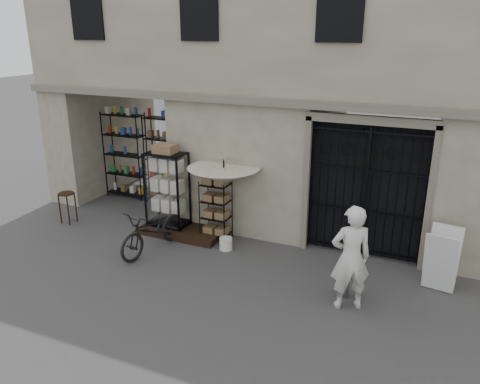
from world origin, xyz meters
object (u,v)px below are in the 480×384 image
at_px(bicycle, 154,251).
at_px(easel_sign, 441,260).
at_px(wire_rack, 216,211).
at_px(steel_bollard, 346,276).
at_px(wooden_stool, 68,207).
at_px(white_bucket, 226,244).
at_px(market_umbrella, 224,171).
at_px(display_cabinet, 167,193).
at_px(shopkeeper, 346,306).

relative_size(bicycle, easel_sign, 1.61).
height_order(wire_rack, steel_bollard, wire_rack).
distance_m(bicycle, wooden_stool, 2.98).
xyz_separation_m(white_bucket, steel_bollard, (2.86, -0.90, 0.30)).
xyz_separation_m(market_umbrella, steel_bollard, (3.11, -1.36, -1.25)).
xyz_separation_m(display_cabinet, wire_rack, (1.27, 0.06, -0.27)).
distance_m(display_cabinet, easel_sign, 6.17).
relative_size(bicycle, wooden_stool, 2.39).
bearing_deg(bicycle, white_bucket, 34.97).
bearing_deg(steel_bollard, easel_sign, 31.92).
distance_m(wooden_stool, shopkeeper, 7.39).
relative_size(white_bucket, easel_sign, 0.24).
relative_size(wooden_stool, shopkeeper, 0.42).
bearing_deg(wire_rack, bicycle, -112.04).
distance_m(wire_rack, bicycle, 1.67).
bearing_deg(steel_bollard, display_cabinet, 164.27).
height_order(white_bucket, easel_sign, easel_sign).
xyz_separation_m(display_cabinet, easel_sign, (6.16, -0.31, -0.35)).
bearing_deg(market_umbrella, display_cabinet, -177.21).
xyz_separation_m(market_umbrella, bicycle, (-1.19, -1.16, -1.68)).
relative_size(wire_rack, easel_sign, 1.20).
distance_m(wire_rack, easel_sign, 4.90).
relative_size(shopkeeper, easel_sign, 1.61).
height_order(steel_bollard, easel_sign, easel_sign).
bearing_deg(shopkeeper, easel_sign, -166.19).
distance_m(display_cabinet, bicycle, 1.49).
relative_size(wooden_stool, easel_sign, 0.67).
bearing_deg(steel_bollard, wooden_stool, 174.40).
height_order(display_cabinet, market_umbrella, market_umbrella).
height_order(wire_rack, white_bucket, wire_rack).
bearing_deg(market_umbrella, steel_bollard, -23.70).
relative_size(wire_rack, steel_bollard, 1.64).
bearing_deg(market_umbrella, white_bucket, -61.24).
height_order(white_bucket, steel_bollard, steel_bollard).
bearing_deg(wire_rack, steel_bollard, -3.61).
xyz_separation_m(display_cabinet, bicycle, (0.29, -1.09, -0.97)).
distance_m(wooden_stool, easel_sign, 8.78).
distance_m(shopkeeper, easel_sign, 2.04).
distance_m(market_umbrella, steel_bollard, 3.62).
bearing_deg(display_cabinet, steel_bollard, 0.27).
relative_size(display_cabinet, steel_bollard, 2.26).
relative_size(display_cabinet, wire_rack, 1.38).
xyz_separation_m(bicycle, steel_bollard, (4.30, -0.20, 0.44)).
relative_size(bicycle, steel_bollard, 2.21).
xyz_separation_m(wire_rack, bicycle, (-0.98, -1.15, -0.70)).
bearing_deg(white_bucket, bicycle, -153.97).
distance_m(steel_bollard, easel_sign, 1.86).
relative_size(steel_bollard, easel_sign, 0.73).
relative_size(display_cabinet, easel_sign, 1.65).
xyz_separation_m(market_umbrella, wooden_stool, (-4.10, -0.66, -1.26)).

